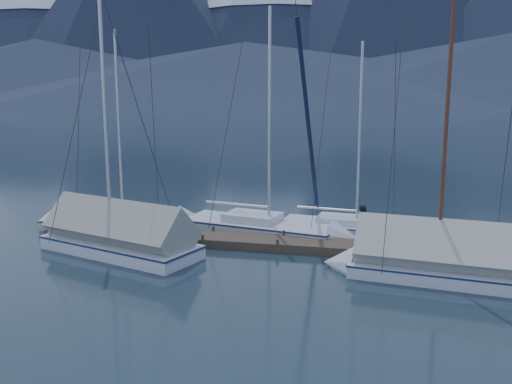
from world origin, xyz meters
TOP-DOWN VIEW (x-y plane):
  - ground at (0.00, 0.00)m, footprint 1000.00×1000.00m
  - mountain_range at (4.12, 370.45)m, footprint 877.00×584.00m
  - dock at (0.00, 2.00)m, footprint 18.00×1.50m
  - mooring_posts at (-0.50, 2.00)m, footprint 15.12×1.52m
  - sailboat_open_left at (-6.45, 4.51)m, footprint 7.56×4.49m
  - sailboat_open_mid at (0.66, 3.91)m, footprint 8.16×3.86m
  - sailboat_open_right at (4.28, 4.85)m, footprint 6.92×2.92m
  - sailboat_covered_near at (6.52, -0.29)m, footprint 7.69×3.42m
  - sailboat_covered_far at (-5.39, 0.07)m, footprint 7.86×4.49m
  - person at (4.18, 1.91)m, footprint 0.52×0.65m

SIDE VIEW (x-z plane):
  - ground at x=0.00m, z-range 0.00..0.00m
  - dock at x=0.00m, z-range -0.16..0.38m
  - sailboat_open_right at x=4.28m, z-range -4.30..4.62m
  - sailboat_open_left at x=-6.45m, z-range -4.66..5.00m
  - sailboat_open_mid at x=0.66m, z-range -5.03..5.39m
  - mooring_posts at x=-0.50m, z-range 0.17..0.52m
  - sailboat_covered_near at x=6.52m, z-range -4.36..5.33m
  - sailboat_covered_far at x=-5.39m, z-range -4.77..5.80m
  - person at x=4.18m, z-range 0.34..1.89m
  - mountain_range at x=4.12m, z-range -16.60..133.90m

